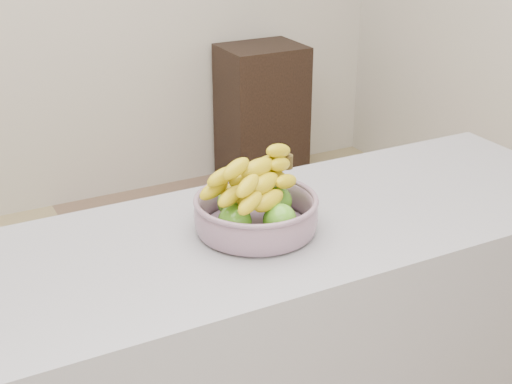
% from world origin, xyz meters
% --- Properties ---
extents(cabinet, '(0.45, 0.36, 0.81)m').
position_xyz_m(cabinet, '(1.19, 1.78, 0.40)').
color(cabinet, black).
rests_on(cabinet, ground).
extents(fruit_bowl, '(0.29, 0.29, 0.18)m').
position_xyz_m(fruit_bowl, '(0.05, -0.33, 0.96)').
color(fruit_bowl, '#939AB0').
rests_on(fruit_bowl, counter).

